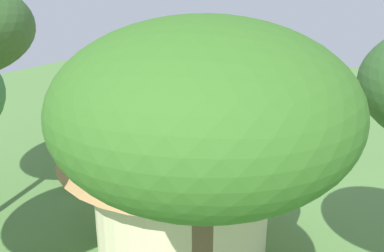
# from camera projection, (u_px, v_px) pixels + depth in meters

# --- Properties ---
(ground_plane) EXTENTS (36.00, 36.00, 0.00)m
(ground_plane) POSITION_uv_depth(u_px,v_px,m) (227.00, 158.00, 13.60)
(ground_plane) COLOR #53803E
(thatched_hut) EXTENTS (4.96, 4.96, 4.06)m
(thatched_hut) POSITION_uv_depth(u_px,v_px,m) (182.00, 146.00, 8.39)
(thatched_hut) COLOR beige
(thatched_hut) RESTS_ON ground_plane
(shade_umbrella) EXTENTS (3.83, 3.83, 3.28)m
(shade_umbrella) POSITION_uv_depth(u_px,v_px,m) (126.00, 67.00, 13.63)
(shade_umbrella) COLOR #4E321E
(shade_umbrella) RESTS_ON ground_plane
(patio_dining_table) EXTENTS (1.62, 1.17, 0.74)m
(patio_dining_table) POSITION_uv_depth(u_px,v_px,m) (130.00, 129.00, 14.35)
(patio_dining_table) COLOR silver
(patio_dining_table) RESTS_ON ground_plane
(patio_chair_near_hut) EXTENTS (0.61, 0.61, 0.90)m
(patio_chair_near_hut) POSITION_uv_depth(u_px,v_px,m) (165.00, 129.00, 14.73)
(patio_chair_near_hut) COLOR silver
(patio_chair_near_hut) RESTS_ON ground_plane
(patio_chair_near_lawn) EXTENTS (0.61, 0.61, 0.90)m
(patio_chair_near_lawn) POSITION_uv_depth(u_px,v_px,m) (93.00, 136.00, 14.10)
(patio_chair_near_lawn) COLOR silver
(patio_chair_near_lawn) RESTS_ON ground_plane
(guest_beside_umbrella) EXTENTS (0.39, 0.54, 1.67)m
(guest_beside_umbrella) POSITION_uv_depth(u_px,v_px,m) (157.00, 107.00, 15.70)
(guest_beside_umbrella) COLOR black
(guest_beside_umbrella) RESTS_ON ground_plane
(standing_watcher) EXTENTS (0.32, 0.58, 1.65)m
(standing_watcher) POSITION_uv_depth(u_px,v_px,m) (325.00, 132.00, 13.11)
(standing_watcher) COLOR black
(standing_watcher) RESTS_ON ground_plane
(striped_lounge_chair) EXTENTS (0.83, 0.96, 0.62)m
(striped_lounge_chair) POSITION_uv_depth(u_px,v_px,m) (283.00, 165.00, 12.50)
(striped_lounge_chair) COLOR #296EBC
(striped_lounge_chair) RESTS_ON ground_plane
(zebra_nearest_camera) EXTENTS (2.24, 1.21, 1.48)m
(zebra_nearest_camera) POSITION_uv_depth(u_px,v_px,m) (253.00, 113.00, 15.13)
(zebra_nearest_camera) COLOR silver
(zebra_nearest_camera) RESTS_ON ground_plane
(zebra_by_umbrella) EXTENTS (1.42, 2.06, 1.47)m
(zebra_by_umbrella) POSITION_uv_depth(u_px,v_px,m) (84.00, 149.00, 11.90)
(zebra_by_umbrella) COLOR silver
(zebra_by_umbrella) RESTS_ON ground_plane
(acacia_tree_behind_hut) EXTENTS (2.72, 2.72, 5.26)m
(acacia_tree_behind_hut) POSITION_uv_depth(u_px,v_px,m) (204.00, 113.00, 3.65)
(acacia_tree_behind_hut) COLOR brown
(acacia_tree_behind_hut) RESTS_ON ground_plane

